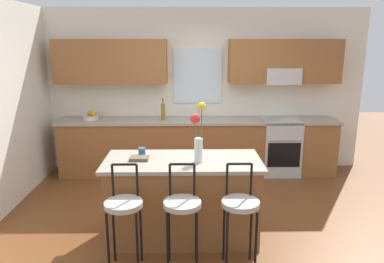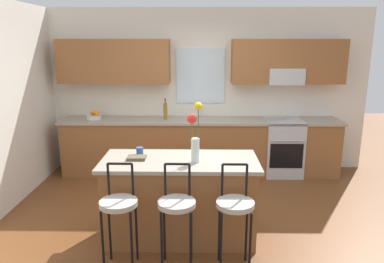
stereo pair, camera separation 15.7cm
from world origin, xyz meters
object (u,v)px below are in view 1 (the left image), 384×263
at_px(bar_stool_near, 124,209).
at_px(oven_range, 280,146).
at_px(flower_vase, 198,135).
at_px(fruit_bowl_oranges, 91,117).
at_px(bottle_olive_oil, 163,111).
at_px(kitchen_island, 183,199).
at_px(bar_stool_middle, 182,208).
at_px(mug_ceramic, 142,152).
at_px(cookbook, 139,158).
at_px(bar_stool_far, 240,208).

bearing_deg(bar_stool_near, oven_range, 51.09).
bearing_deg(oven_range, flower_vase, -123.76).
distance_m(fruit_bowl_oranges, bottle_olive_oil, 1.18).
xyz_separation_m(kitchen_island, bar_stool_middle, (0.00, -0.59, 0.17)).
xyz_separation_m(oven_range, mug_ceramic, (-2.06, -1.91, 0.51)).
height_order(kitchen_island, cookbook, cookbook).
bearing_deg(fruit_bowl_oranges, bar_stool_far, -52.50).
xyz_separation_m(oven_range, flower_vase, (-1.44, -2.15, 0.76)).
bearing_deg(oven_range, bar_stool_near, -128.91).
bearing_deg(cookbook, bar_stool_middle, -52.04).
bearing_deg(bar_stool_far, oven_range, 68.49).
height_order(kitchen_island, fruit_bowl_oranges, fruit_bowl_oranges).
relative_size(oven_range, bar_stool_far, 0.88).
distance_m(oven_range, fruit_bowl_oranges, 3.16).
height_order(oven_range, fruit_bowl_oranges, fruit_bowl_oranges).
bearing_deg(fruit_bowl_oranges, cookbook, -63.41).
height_order(bar_stool_far, cookbook, bar_stool_far).
relative_size(kitchen_island, bar_stool_middle, 1.63).
bearing_deg(bar_stool_middle, bar_stool_near, 180.00).
distance_m(flower_vase, mug_ceramic, 0.71).
xyz_separation_m(bar_stool_middle, flower_vase, (0.16, 0.51, 0.58)).
distance_m(bar_stool_far, mug_ceramic, 1.30).
bearing_deg(bar_stool_far, bar_stool_middle, 180.00).
distance_m(bar_stool_near, fruit_bowl_oranges, 2.88).
xyz_separation_m(oven_range, bar_stool_middle, (-1.60, -2.66, 0.18)).
bearing_deg(bar_stool_middle, flower_vase, 72.39).
bearing_deg(kitchen_island, bar_stool_middle, -90.00).
xyz_separation_m(kitchen_island, bar_stool_near, (-0.55, -0.59, 0.17)).
xyz_separation_m(kitchen_island, bar_stool_far, (0.55, -0.59, 0.17)).
xyz_separation_m(kitchen_island, mug_ceramic, (-0.46, 0.15, 0.50)).
distance_m(bar_stool_middle, mug_ceramic, 0.94).
xyz_separation_m(fruit_bowl_oranges, bottle_olive_oil, (1.18, -0.01, 0.09)).
xyz_separation_m(mug_ceramic, bottle_olive_oil, (0.12, 1.94, 0.09)).
relative_size(kitchen_island, mug_ceramic, 18.90).
height_order(kitchen_island, flower_vase, flower_vase).
distance_m(oven_range, kitchen_island, 2.61).
bearing_deg(flower_vase, bar_stool_near, -144.24).
bearing_deg(bar_stool_far, mug_ceramic, 143.35).
xyz_separation_m(oven_range, bottle_olive_oil, (-1.94, 0.02, 0.60)).
bearing_deg(bottle_olive_oil, oven_range, -0.73).
height_order(bar_stool_near, bottle_olive_oil, bottle_olive_oil).
height_order(bar_stool_middle, mug_ceramic, bar_stool_middle).
bearing_deg(fruit_bowl_oranges, kitchen_island, -54.14).
relative_size(bar_stool_middle, flower_vase, 1.62).
relative_size(bar_stool_far, flower_vase, 1.62).
height_order(flower_vase, bottle_olive_oil, flower_vase).
relative_size(oven_range, mug_ceramic, 10.22).
distance_m(bar_stool_near, bar_stool_middle, 0.55).
relative_size(kitchen_island, bar_stool_far, 1.63).
distance_m(oven_range, bar_stool_far, 2.87).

